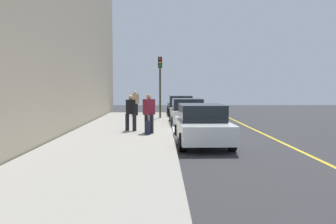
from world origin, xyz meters
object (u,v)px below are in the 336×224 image
object	(u,v)px
traffic_light_pole	(160,76)
parked_car_silver	(187,112)
parked_car_black	(180,106)
pedestrian_burgundy_coat	(149,112)
pedestrian_black_coat	(131,112)
rolling_suitcase	(148,128)
pedestrian_tan_coat	(135,102)
parked_car_white	(202,125)

from	to	relation	value
traffic_light_pole	parked_car_silver	bearing A→B (deg)	24.88
parked_car_black	pedestrian_burgundy_coat	size ratio (longest dim) A/B	2.68
pedestrian_black_coat	pedestrian_burgundy_coat	size ratio (longest dim) A/B	0.97
pedestrian_burgundy_coat	rolling_suitcase	bearing A→B (deg)	-4.84
pedestrian_burgundy_coat	rolling_suitcase	xyz separation A→B (m)	(0.46, -0.04, -0.62)
rolling_suitcase	parked_car_black	bearing A→B (deg)	170.01
pedestrian_black_coat	traffic_light_pole	bearing A→B (deg)	169.20
pedestrian_tan_coat	rolling_suitcase	bearing A→B (deg)	7.51
pedestrian_tan_coat	pedestrian_burgundy_coat	distance (m)	9.69
rolling_suitcase	pedestrian_black_coat	bearing A→B (deg)	-146.29
traffic_light_pole	pedestrian_tan_coat	bearing A→B (deg)	-138.64
parked_car_silver	pedestrian_tan_coat	xyz separation A→B (m)	(-5.36, -3.33, 0.32)
parked_car_white	pedestrian_burgundy_coat	bearing A→B (deg)	-138.24
parked_car_black	traffic_light_pole	world-z (taller)	traffic_light_pole
parked_car_black	parked_car_white	xyz separation A→B (m)	(12.85, 0.18, -0.00)
parked_car_black	parked_car_silver	world-z (taller)	same
parked_car_white	pedestrian_burgundy_coat	xyz separation A→B (m)	(-2.32, -2.08, 0.30)
parked_car_silver	pedestrian_burgundy_coat	world-z (taller)	pedestrian_burgundy_coat
parked_car_silver	pedestrian_tan_coat	bearing A→B (deg)	-148.12
parked_car_silver	pedestrian_tan_coat	distance (m)	6.32
pedestrian_burgundy_coat	traffic_light_pole	distance (m)	7.78
pedestrian_black_coat	pedestrian_burgundy_coat	bearing A→B (deg)	48.14
parked_car_silver	pedestrian_burgundy_coat	xyz separation A→B (m)	(4.23, -1.97, 0.30)
parked_car_white	pedestrian_tan_coat	size ratio (longest dim) A/B	2.48
pedestrian_black_coat	parked_car_black	bearing A→B (deg)	164.18
pedestrian_tan_coat	rolling_suitcase	distance (m)	10.16
pedestrian_black_coat	pedestrian_burgundy_coat	distance (m)	1.16
pedestrian_tan_coat	rolling_suitcase	size ratio (longest dim) A/B	1.89
pedestrian_tan_coat	rolling_suitcase	xyz separation A→B (m)	(10.06, 1.33, -0.65)
parked_car_white	traffic_light_pole	world-z (taller)	traffic_light_pole
parked_car_black	rolling_suitcase	size ratio (longest dim) A/B	4.96
parked_car_black	parked_car_white	size ratio (longest dim) A/B	1.06
pedestrian_burgundy_coat	pedestrian_tan_coat	bearing A→B (deg)	-171.90
pedestrian_burgundy_coat	rolling_suitcase	world-z (taller)	pedestrian_burgundy_coat
parked_car_black	parked_car_silver	distance (m)	6.30
parked_car_black	pedestrian_tan_coat	size ratio (longest dim) A/B	2.62
parked_car_silver	traffic_light_pole	world-z (taller)	traffic_light_pole
pedestrian_tan_coat	pedestrian_black_coat	distance (m)	8.83
parked_car_black	pedestrian_burgundy_coat	world-z (taller)	pedestrian_burgundy_coat
pedestrian_black_coat	rolling_suitcase	xyz separation A→B (m)	(1.24, 0.83, -0.60)
parked_car_black	traffic_light_pole	size ratio (longest dim) A/B	1.16
pedestrian_tan_coat	pedestrian_burgundy_coat	size ratio (longest dim) A/B	1.02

